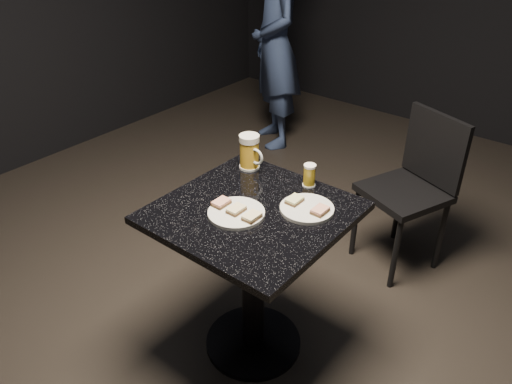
{
  "coord_description": "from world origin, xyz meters",
  "views": [
    {
      "loc": [
        1.03,
        -1.27,
        1.82
      ],
      "look_at": [
        0.0,
        0.02,
        0.82
      ],
      "focal_mm": 35.0,
      "sensor_mm": 36.0,
      "label": 1
    }
  ],
  "objects_px": {
    "table": "(253,258)",
    "beer_tumbler": "(309,175)",
    "plate_large": "(236,213)",
    "chair": "(414,182)",
    "beer_mug": "(250,152)",
    "plate_small": "(307,209)",
    "patron": "(276,46)"
  },
  "relations": [
    {
      "from": "chair",
      "to": "beer_tumbler",
      "type": "bearing_deg",
      "value": -104.1
    },
    {
      "from": "plate_small",
      "to": "beer_mug",
      "type": "relative_size",
      "value": 1.34
    },
    {
      "from": "plate_large",
      "to": "plate_small",
      "type": "bearing_deg",
      "value": 45.21
    },
    {
      "from": "beer_tumbler",
      "to": "chair",
      "type": "relative_size",
      "value": 0.11
    },
    {
      "from": "plate_large",
      "to": "chair",
      "type": "distance_m",
      "value": 1.17
    },
    {
      "from": "plate_small",
      "to": "beer_mug",
      "type": "distance_m",
      "value": 0.42
    },
    {
      "from": "plate_large",
      "to": "patron",
      "type": "bearing_deg",
      "value": 122.99
    },
    {
      "from": "plate_small",
      "to": "beer_tumbler",
      "type": "distance_m",
      "value": 0.2
    },
    {
      "from": "plate_large",
      "to": "chair",
      "type": "bearing_deg",
      "value": 75.76
    },
    {
      "from": "chair",
      "to": "beer_mug",
      "type": "bearing_deg",
      "value": -121.68
    },
    {
      "from": "patron",
      "to": "beer_tumbler",
      "type": "bearing_deg",
      "value": -12.5
    },
    {
      "from": "beer_mug",
      "to": "chair",
      "type": "height_order",
      "value": "beer_mug"
    },
    {
      "from": "plate_small",
      "to": "chair",
      "type": "height_order",
      "value": "chair"
    },
    {
      "from": "table",
      "to": "beer_mug",
      "type": "height_order",
      "value": "beer_mug"
    },
    {
      "from": "table",
      "to": "patron",
      "type": "bearing_deg",
      "value": 124.51
    },
    {
      "from": "plate_small",
      "to": "patron",
      "type": "relative_size",
      "value": 0.13
    },
    {
      "from": "patron",
      "to": "table",
      "type": "distance_m",
      "value": 2.25
    },
    {
      "from": "plate_large",
      "to": "beer_mug",
      "type": "height_order",
      "value": "beer_mug"
    },
    {
      "from": "beer_tumbler",
      "to": "table",
      "type": "bearing_deg",
      "value": -102.92
    },
    {
      "from": "plate_large",
      "to": "patron",
      "type": "relative_size",
      "value": 0.14
    },
    {
      "from": "plate_small",
      "to": "beer_mug",
      "type": "bearing_deg",
      "value": 161.73
    },
    {
      "from": "table",
      "to": "beer_tumbler",
      "type": "distance_m",
      "value": 0.42
    },
    {
      "from": "plate_large",
      "to": "beer_tumbler",
      "type": "xyz_separation_m",
      "value": [
        0.09,
        0.36,
        0.04
      ]
    },
    {
      "from": "patron",
      "to": "plate_large",
      "type": "bearing_deg",
      "value": -20.27
    },
    {
      "from": "beer_tumbler",
      "to": "plate_small",
      "type": "bearing_deg",
      "value": -58.68
    },
    {
      "from": "table",
      "to": "chair",
      "type": "relative_size",
      "value": 0.87
    },
    {
      "from": "plate_large",
      "to": "table",
      "type": "height_order",
      "value": "plate_large"
    },
    {
      "from": "patron",
      "to": "beer_tumbler",
      "type": "xyz_separation_m",
      "value": [
        1.33,
        -1.54,
        -0.0
      ]
    },
    {
      "from": "patron",
      "to": "beer_mug",
      "type": "distance_m",
      "value": 1.89
    },
    {
      "from": "plate_small",
      "to": "table",
      "type": "relative_size",
      "value": 0.28
    },
    {
      "from": "table",
      "to": "chair",
      "type": "distance_m",
      "value": 1.07
    },
    {
      "from": "plate_small",
      "to": "table",
      "type": "distance_m",
      "value": 0.33
    }
  ]
}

